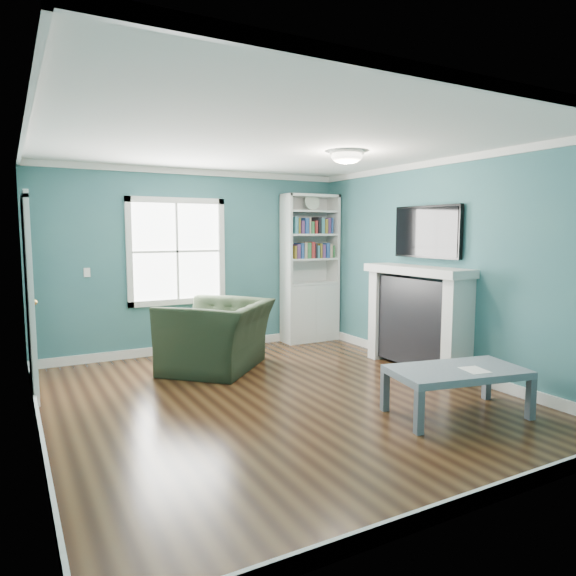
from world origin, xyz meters
TOP-DOWN VIEW (x-y plane):
  - floor at (0.00, 0.00)m, footprint 5.00×5.00m
  - room_walls at (0.00, 0.00)m, footprint 5.00×5.00m
  - trim at (0.00, 0.00)m, footprint 4.50×5.00m
  - window at (-0.30, 2.49)m, footprint 1.40×0.06m
  - bookshelf at (1.77, 2.30)m, footprint 0.90×0.35m
  - fireplace at (2.08, 0.20)m, footprint 0.44×1.58m
  - tv at (2.20, 0.20)m, footprint 0.06×1.10m
  - door at (-2.22, 1.40)m, footprint 0.12×0.98m
  - ceiling_fixture at (0.90, 0.10)m, footprint 0.38×0.38m
  - light_switch at (-1.50, 2.48)m, footprint 0.08×0.01m
  - recliner at (-0.13, 1.40)m, footprint 1.53×1.53m
  - coffee_table at (1.25, -1.23)m, footprint 1.35×0.91m
  - paper_sheet at (1.34, -1.36)m, footprint 0.25×0.29m

SIDE VIEW (x-z plane):
  - floor at x=0.00m, z-range 0.00..0.00m
  - coffee_table at x=1.25m, z-range 0.17..0.62m
  - paper_sheet at x=1.34m, z-range 0.45..0.46m
  - recliner at x=-0.13m, z-range 0.00..1.15m
  - fireplace at x=2.08m, z-range -0.01..1.29m
  - bookshelf at x=1.77m, z-range -0.23..2.08m
  - door at x=-2.22m, z-range -0.01..2.16m
  - light_switch at x=-1.50m, z-range 1.14..1.26m
  - trim at x=0.00m, z-range -0.06..2.54m
  - window at x=-0.30m, z-range 0.70..2.20m
  - room_walls at x=0.00m, z-range -0.92..4.08m
  - tv at x=2.20m, z-range 1.40..2.05m
  - ceiling_fixture at x=0.90m, z-range 2.47..2.63m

